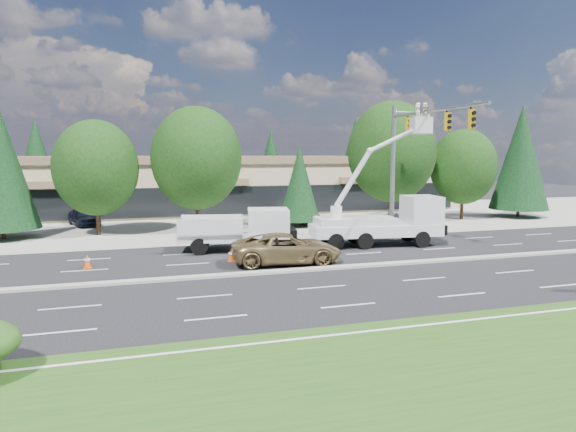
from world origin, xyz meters
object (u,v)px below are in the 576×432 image
object	(u,v)px
utility_pickup	(242,234)
minivan	(287,248)
signal_mast	(410,149)
bucket_truck	(388,215)

from	to	relation	value
utility_pickup	minivan	xyz separation A→B (m)	(1.50, -4.17, -0.22)
signal_mast	bucket_truck	distance (m)	5.09
bucket_truck	minivan	size ratio (longest dim) A/B	1.54
signal_mast	utility_pickup	bearing A→B (deg)	-175.34
signal_mast	utility_pickup	world-z (taller)	signal_mast
utility_pickup	signal_mast	bearing A→B (deg)	16.41
utility_pickup	minivan	distance (m)	4.43
signal_mast	minivan	distance (m)	12.45
bucket_truck	minivan	xyz separation A→B (m)	(-7.67, -3.34, -1.13)
signal_mast	bucket_truck	bearing A→B (deg)	-143.45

